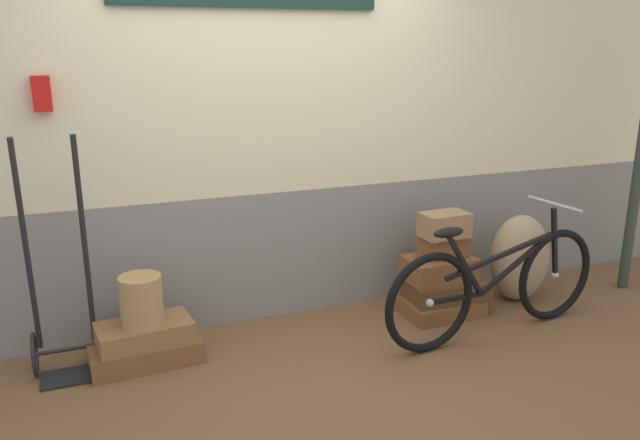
% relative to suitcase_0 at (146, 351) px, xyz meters
% --- Properties ---
extents(ground, '(9.76, 5.20, 0.06)m').
position_rel_suitcase_0_xyz_m(ground, '(0.91, -0.40, -0.10)').
color(ground, brown).
extents(station_building, '(7.76, 0.74, 2.52)m').
position_rel_suitcase_0_xyz_m(station_building, '(0.92, 0.45, 1.20)').
color(station_building, gray).
rests_on(station_building, ground).
extents(suitcase_0, '(0.68, 0.39, 0.14)m').
position_rel_suitcase_0_xyz_m(suitcase_0, '(0.00, 0.00, 0.00)').
color(suitcase_0, brown).
rests_on(suitcase_0, ground).
extents(suitcase_1, '(0.58, 0.36, 0.13)m').
position_rel_suitcase_0_xyz_m(suitcase_1, '(0.00, -0.01, 0.13)').
color(suitcase_1, olive).
rests_on(suitcase_1, suitcase_0).
extents(suitcase_2, '(0.56, 0.39, 0.11)m').
position_rel_suitcase_0_xyz_m(suitcase_2, '(2.07, -0.05, -0.01)').
color(suitcase_2, brown).
rests_on(suitcase_2, ground).
extents(suitcase_3, '(0.59, 0.38, 0.14)m').
position_rel_suitcase_0_xyz_m(suitcase_3, '(2.11, -0.05, 0.11)').
color(suitcase_3, brown).
rests_on(suitcase_3, suitcase_2).
extents(suitcase_4, '(0.49, 0.33, 0.17)m').
position_rel_suitcase_0_xyz_m(suitcase_4, '(2.06, -0.02, 0.27)').
color(suitcase_4, brown).
rests_on(suitcase_4, suitcase_3).
extents(suitcase_5, '(0.34, 0.24, 0.16)m').
position_rel_suitcase_0_xyz_m(suitcase_5, '(2.09, -0.00, 0.43)').
color(suitcase_5, brown).
rests_on(suitcase_5, suitcase_4).
extents(suitcase_6, '(0.33, 0.22, 0.17)m').
position_rel_suitcase_0_xyz_m(suitcase_6, '(2.06, -0.05, 0.60)').
color(suitcase_6, '#9E754C').
rests_on(suitcase_6, suitcase_5).
extents(wicker_basket, '(0.25, 0.25, 0.30)m').
position_rel_suitcase_0_xyz_m(wicker_basket, '(-0.00, -0.03, 0.35)').
color(wicker_basket, '#A8844C').
rests_on(wicker_basket, suitcase_1).
extents(luggage_trolley, '(0.39, 0.35, 1.42)m').
position_rel_suitcase_0_xyz_m(luggage_trolley, '(-0.44, 0.05, 0.29)').
color(luggage_trolley, black).
rests_on(luggage_trolley, ground).
extents(burlap_sack, '(0.45, 0.38, 0.66)m').
position_rel_suitcase_0_xyz_m(burlap_sack, '(2.75, -0.03, 0.26)').
color(burlap_sack, tan).
rests_on(burlap_sack, ground).
extents(bicycle, '(1.73, 0.46, 0.86)m').
position_rel_suitcase_0_xyz_m(bicycle, '(2.21, -0.46, 0.28)').
color(bicycle, black).
rests_on(bicycle, ground).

